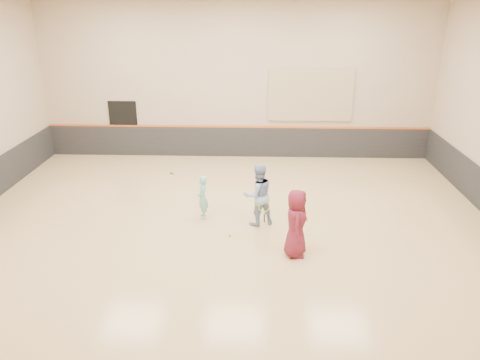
{
  "coord_description": "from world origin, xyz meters",
  "views": [
    {
      "loc": [
        0.74,
        -11.85,
        5.93
      ],
      "look_at": [
        0.31,
        0.4,
        1.15
      ],
      "focal_mm": 35.0,
      "sensor_mm": 36.0,
      "label": 1
    }
  ],
  "objects_px": {
    "instructor": "(258,195)",
    "girl": "(203,197)",
    "young_man": "(296,223)",
    "spare_racket": "(168,171)"
  },
  "relations": [
    {
      "from": "instructor",
      "to": "girl",
      "type": "bearing_deg",
      "value": -36.1
    },
    {
      "from": "girl",
      "to": "young_man",
      "type": "relative_size",
      "value": 0.74
    },
    {
      "from": "instructor",
      "to": "young_man",
      "type": "bearing_deg",
      "value": 95.26
    },
    {
      "from": "girl",
      "to": "instructor",
      "type": "distance_m",
      "value": 1.63
    },
    {
      "from": "girl",
      "to": "young_man",
      "type": "distance_m",
      "value": 3.2
    },
    {
      "from": "instructor",
      "to": "spare_racket",
      "type": "xyz_separation_m",
      "value": [
        -3.29,
        4.12,
        -0.87
      ]
    },
    {
      "from": "girl",
      "to": "spare_racket",
      "type": "height_order",
      "value": "girl"
    },
    {
      "from": "girl",
      "to": "spare_racket",
      "type": "distance_m",
      "value": 4.19
    },
    {
      "from": "instructor",
      "to": "spare_racket",
      "type": "relative_size",
      "value": 2.75
    },
    {
      "from": "instructor",
      "to": "spare_racket",
      "type": "bearing_deg",
      "value": -75.16
    }
  ]
}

